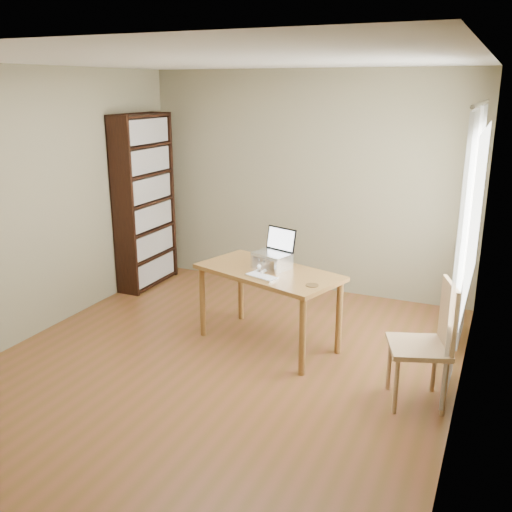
% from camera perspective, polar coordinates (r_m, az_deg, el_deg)
% --- Properties ---
extents(room, '(4.04, 4.54, 2.64)m').
position_cam_1_polar(room, '(4.81, -3.32, 3.31)').
color(room, brown).
rests_on(room, ground).
extents(bookshelf, '(0.30, 0.90, 2.10)m').
position_cam_1_polar(bookshelf, '(7.10, -11.07, 5.33)').
color(bookshelf, black).
rests_on(bookshelf, ground).
extents(curtains, '(0.03, 1.90, 2.25)m').
position_cam_1_polar(curtains, '(5.10, 20.29, 1.55)').
color(curtains, white).
rests_on(curtains, ground).
extents(desk, '(1.50, 1.06, 0.75)m').
position_cam_1_polar(desk, '(5.37, 1.26, -2.47)').
color(desk, brown).
rests_on(desk, ground).
extents(laptop_stand, '(0.32, 0.25, 0.13)m').
position_cam_1_polar(laptop_stand, '(5.39, 1.60, -0.36)').
color(laptop_stand, silver).
rests_on(laptop_stand, desk).
extents(laptop, '(0.39, 0.37, 0.24)m').
position_cam_1_polar(laptop, '(5.41, 1.85, 0.91)').
color(laptop, silver).
rests_on(laptop, laptop_stand).
extents(keyboard, '(0.33, 0.22, 0.02)m').
position_cam_1_polar(keyboard, '(5.14, 0.57, -2.07)').
color(keyboard, silver).
rests_on(keyboard, desk).
extents(coaster, '(0.11, 0.11, 0.01)m').
position_cam_1_polar(coaster, '(4.96, 5.63, -2.92)').
color(coaster, brown).
rests_on(coaster, desk).
extents(cat, '(0.23, 0.47, 0.14)m').
position_cam_1_polar(cat, '(5.43, 1.45, -0.48)').
color(cat, '#3F3731').
rests_on(cat, desk).
extents(chair, '(0.57, 0.57, 1.00)m').
position_cam_1_polar(chair, '(4.59, 16.98, -8.10)').
color(chair, tan).
rests_on(chair, ground).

